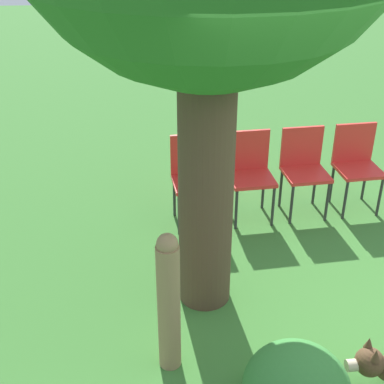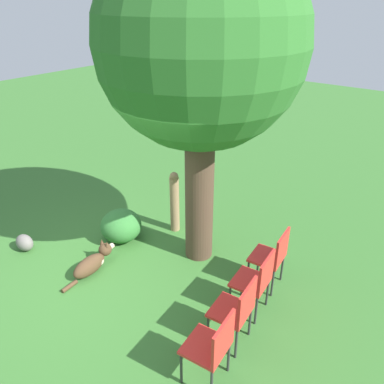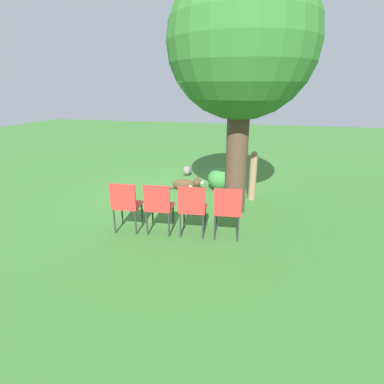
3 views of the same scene
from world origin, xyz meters
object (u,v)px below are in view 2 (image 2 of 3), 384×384
at_px(dog, 93,262).
at_px(fence_post, 175,202).
at_px(oak_tree, 201,47).
at_px(red_chair_2, 257,279).
at_px(red_chair_1, 237,309).
at_px(red_chair_3, 273,255).
at_px(red_chair_0, 213,345).

height_order(dog, fence_post, fence_post).
relative_size(oak_tree, red_chair_2, 4.93).
relative_size(fence_post, red_chair_1, 1.22).
bearing_deg(fence_post, red_chair_2, -23.17).
xyz_separation_m(dog, red_chair_2, (2.31, 0.72, 0.39)).
xyz_separation_m(dog, red_chair_3, (2.24, 1.30, 0.39)).
height_order(dog, red_chair_0, red_chair_0).
bearing_deg(oak_tree, dog, -128.02).
bearing_deg(fence_post, oak_tree, -22.66).
bearing_deg(red_chair_3, fence_post, -14.22).
distance_m(dog, red_chair_3, 2.62).
distance_m(fence_post, red_chair_0, 2.96).
xyz_separation_m(red_chair_0, red_chair_3, (-0.18, 1.72, 0.00)).
distance_m(dog, red_chair_0, 2.49).
height_order(oak_tree, red_chair_1, oak_tree).
bearing_deg(red_chair_0, red_chair_3, -89.54).
height_order(oak_tree, red_chair_2, oak_tree).
bearing_deg(red_chair_1, fence_post, -40.18).
relative_size(red_chair_0, red_chair_1, 1.00).
distance_m(dog, fence_post, 1.67).
bearing_deg(red_chair_2, red_chair_1, 90.46).
bearing_deg(red_chair_2, oak_tree, -29.08).
distance_m(oak_tree, red_chair_1, 3.12).
height_order(dog, red_chair_3, red_chair_3).
relative_size(dog, red_chair_1, 1.12).
bearing_deg(red_chair_0, red_chair_2, -89.54).
height_order(oak_tree, fence_post, oak_tree).
height_order(fence_post, red_chair_2, fence_post).
relative_size(oak_tree, red_chair_0, 4.93).
distance_m(dog, red_chair_2, 2.45).
distance_m(oak_tree, red_chair_2, 2.93).
bearing_deg(dog, red_chair_2, -76.33).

